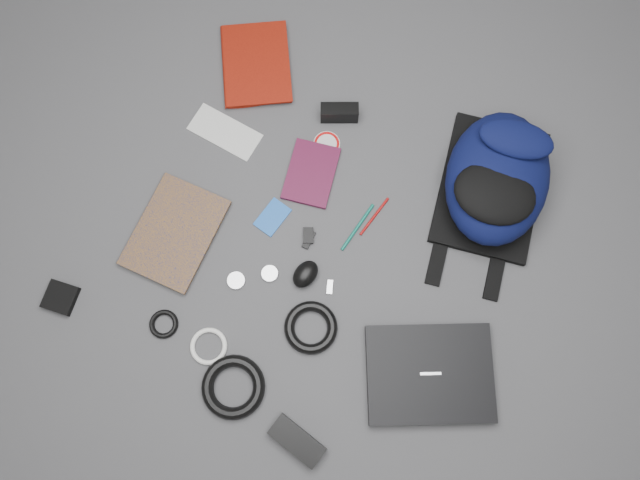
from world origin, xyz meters
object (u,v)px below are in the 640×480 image
(textbook_red, at_px, (223,67))
(mouse, at_px, (305,274))
(laptop, at_px, (430,374))
(compact_camera, at_px, (339,113))
(backpack, at_px, (497,178))
(comic_book, at_px, (142,218))
(pouch, at_px, (60,298))
(power_brick, at_px, (297,441))
(dvd_case, at_px, (311,173))

(textbook_red, bearing_deg, mouse, -73.44)
(laptop, distance_m, compact_camera, 0.77)
(compact_camera, bearing_deg, laptop, -72.70)
(laptop, height_order, textbook_red, laptop)
(backpack, xyz_separation_m, comic_book, (-0.89, -0.40, -0.08))
(comic_book, xyz_separation_m, mouse, (0.48, -0.01, 0.01))
(textbook_red, height_order, comic_book, textbook_red)
(laptop, distance_m, pouch, 1.00)
(compact_camera, bearing_deg, power_brick, -97.41)
(textbook_red, relative_size, power_brick, 1.83)
(comic_book, distance_m, power_brick, 0.73)
(laptop, relative_size, mouse, 3.97)
(mouse, bearing_deg, laptop, -2.37)
(power_brick, xyz_separation_m, pouch, (-0.72, 0.14, -0.01))
(backpack, distance_m, textbook_red, 0.85)
(mouse, bearing_deg, textbook_red, 148.40)
(pouch, bearing_deg, power_brick, -11.05)
(backpack, distance_m, laptop, 0.55)
(backpack, bearing_deg, mouse, -139.28)
(mouse, xyz_separation_m, power_brick, (0.12, -0.41, -0.00))
(textbook_red, bearing_deg, pouch, -126.28)
(dvd_case, height_order, compact_camera, compact_camera)
(backpack, height_order, mouse, backpack)
(laptop, height_order, power_brick, power_brick)
(comic_book, distance_m, compact_camera, 0.63)
(textbook_red, height_order, dvd_case, textbook_red)
(compact_camera, height_order, power_brick, compact_camera)
(backpack, height_order, power_brick, backpack)
(textbook_red, bearing_deg, backpack, -31.11)
(dvd_case, relative_size, power_brick, 1.27)
(mouse, relative_size, power_brick, 0.57)
(backpack, distance_m, comic_book, 0.98)
(dvd_case, bearing_deg, mouse, -78.47)
(dvd_case, xyz_separation_m, mouse, (0.08, -0.28, 0.01))
(pouch, bearing_deg, mouse, 24.17)
(laptop, relative_size, textbook_red, 1.23)
(textbook_red, bearing_deg, compact_camera, -29.24)
(mouse, bearing_deg, backpack, 62.45)
(backpack, xyz_separation_m, dvd_case, (-0.49, -0.12, -0.08))
(textbook_red, height_order, compact_camera, compact_camera)
(backpack, bearing_deg, comic_book, -159.87)
(backpack, relative_size, power_brick, 2.95)
(textbook_red, distance_m, dvd_case, 0.42)
(laptop, xyz_separation_m, comic_book, (-0.88, 0.15, -0.01))
(compact_camera, height_order, mouse, compact_camera)
(textbook_red, xyz_separation_m, compact_camera, (0.37, -0.03, 0.02))
(backpack, bearing_deg, pouch, -150.24)
(backpack, bearing_deg, power_brick, -113.37)
(backpack, relative_size, compact_camera, 3.96)
(backpack, relative_size, comic_book, 1.49)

